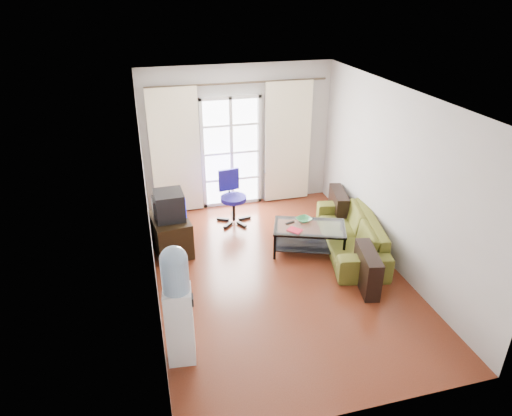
{
  "coord_description": "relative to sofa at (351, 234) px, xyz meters",
  "views": [
    {
      "loc": [
        -1.79,
        -5.51,
        3.99
      ],
      "look_at": [
        -0.25,
        0.35,
        0.97
      ],
      "focal_mm": 32.0,
      "sensor_mm": 36.0,
      "label": 1
    }
  ],
  "objects": [
    {
      "name": "wall_right",
      "position": [
        0.44,
        -0.35,
        1.05
      ],
      "size": [
        0.02,
        5.2,
        2.7
      ],
      "primitive_type": "cube",
      "color": "#BDB8B4",
      "rests_on": "floor"
    },
    {
      "name": "bowl",
      "position": [
        -0.71,
        0.31,
        0.2
      ],
      "size": [
        0.38,
        0.38,
        0.06
      ],
      "primitive_type": "imported",
      "rotation": [
        0.0,
        0.0,
        0.31
      ],
      "color": "#328A33",
      "rests_on": "coffee_table"
    },
    {
      "name": "crt_tv",
      "position": [
        -2.85,
        0.71,
        0.53
      ],
      "size": [
        0.51,
        0.5,
        0.45
      ],
      "rotation": [
        0.0,
        0.0,
        0.04
      ],
      "color": "black",
      "rests_on": "tv_stand"
    },
    {
      "name": "curtain_left",
      "position": [
        -2.56,
        2.13,
        0.9
      ],
      "size": [
        0.9,
        0.07,
        2.35
      ],
      "primitive_type": "cube",
      "color": "#FFF4CD",
      "rests_on": "curtain_rod"
    },
    {
      "name": "book",
      "position": [
        -1.02,
        -0.01,
        0.18
      ],
      "size": [
        0.38,
        0.38,
        0.02
      ],
      "primitive_type": "imported",
      "rotation": [
        0.0,
        0.0,
        0.7
      ],
      "color": "#B02615",
      "rests_on": "coffee_table"
    },
    {
      "name": "coffee_table",
      "position": [
        -0.68,
        0.13,
        0.0
      ],
      "size": [
        1.3,
        1.01,
        0.46
      ],
      "rotation": [
        0.0,
        0.0,
        -0.35
      ],
      "color": "silver",
      "rests_on": "floor"
    },
    {
      "name": "curtain_rod",
      "position": [
        -1.36,
        2.15,
        2.08
      ],
      "size": [
        3.3,
        0.04,
        0.04
      ],
      "primitive_type": "cylinder",
      "rotation": [
        0.0,
        1.57,
        0.0
      ],
      "color": "#4C3F2D",
      "rests_on": "wall_back"
    },
    {
      "name": "tv_stand",
      "position": [
        -2.85,
        0.72,
        0.01
      ],
      "size": [
        0.67,
        0.9,
        0.61
      ],
      "primitive_type": "cube",
      "rotation": [
        0.0,
        0.0,
        0.15
      ],
      "color": "black",
      "rests_on": "floor"
    },
    {
      "name": "wall_back",
      "position": [
        -1.36,
        2.25,
        1.05
      ],
      "size": [
        3.6,
        0.02,
        2.7
      ],
      "primitive_type": "cube",
      "color": "#BDB8B4",
      "rests_on": "floor"
    },
    {
      "name": "sofa",
      "position": [
        0.0,
        0.0,
        0.0
      ],
      "size": [
        2.37,
        1.64,
        0.59
      ],
      "primitive_type": "imported",
      "rotation": [
        0.0,
        0.0,
        -1.79
      ],
      "color": "brown",
      "rests_on": "floor"
    },
    {
      "name": "wall_front",
      "position": [
        -1.36,
        -2.95,
        1.05
      ],
      "size": [
        3.6,
        0.02,
        2.7
      ],
      "primitive_type": "cube",
      "color": "#BDB8B4",
      "rests_on": "floor"
    },
    {
      "name": "french_door",
      "position": [
        -1.51,
        2.19,
        0.78
      ],
      "size": [
        1.16,
        0.06,
        2.15
      ],
      "color": "white",
      "rests_on": "wall_back"
    },
    {
      "name": "wall_left",
      "position": [
        -3.16,
        -0.35,
        1.05
      ],
      "size": [
        0.02,
        5.2,
        2.7
      ],
      "primitive_type": "cube",
      "color": "#BDB8B4",
      "rests_on": "floor"
    },
    {
      "name": "ceiling",
      "position": [
        -1.36,
        -0.35,
        2.4
      ],
      "size": [
        5.2,
        5.2,
        0.0
      ],
      "primitive_type": "plane",
      "rotation": [
        3.14,
        0.0,
        0.0
      ],
      "color": "white",
      "rests_on": "wall_back"
    },
    {
      "name": "task_chair",
      "position": [
        -1.65,
        1.46,
        -0.01
      ],
      "size": [
        0.76,
        0.76,
        0.97
      ],
      "rotation": [
        0.0,
        0.0,
        0.17
      ],
      "color": "black",
      "rests_on": "floor"
    },
    {
      "name": "curtain_right",
      "position": [
        -0.41,
        2.13,
        0.9
      ],
      "size": [
        0.9,
        0.07,
        2.35
      ],
      "primitive_type": "cube",
      "color": "#FFF4CD",
      "rests_on": "curtain_rod"
    },
    {
      "name": "water_cooler",
      "position": [
        -2.96,
        -1.74,
        0.5
      ],
      "size": [
        0.35,
        0.34,
        1.52
      ],
      "rotation": [
        0.0,
        0.0,
        -0.11
      ],
      "color": "white",
      "rests_on": "floor"
    },
    {
      "name": "floor",
      "position": [
        -1.36,
        -0.35,
        -0.3
      ],
      "size": [
        5.2,
        5.2,
        0.0
      ],
      "primitive_type": "plane",
      "color": "maroon",
      "rests_on": "ground"
    },
    {
      "name": "remote",
      "position": [
        -0.95,
        0.31,
        0.17
      ],
      "size": [
        0.16,
        0.09,
        0.02
      ],
      "primitive_type": "cube",
      "rotation": [
        0.0,
        0.0,
        0.33
      ],
      "color": "black",
      "rests_on": "coffee_table"
    },
    {
      "name": "radiator",
      "position": [
        -0.56,
        2.15,
        0.03
      ],
      "size": [
        0.64,
        0.12,
        0.64
      ],
      "primitive_type": "cube",
      "color": "#949597",
      "rests_on": "floor"
    }
  ]
}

